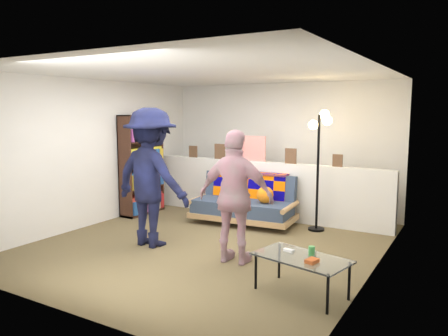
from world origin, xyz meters
name	(u,v)px	position (x,y,z in m)	size (l,w,h in m)	color
ground	(210,244)	(0.00, 0.00, 0.00)	(5.00, 5.00, 0.00)	brown
room_shell	(226,126)	(0.00, 0.47, 1.67)	(4.60, 5.05, 2.45)	silver
half_wall_ledge	(264,190)	(0.00, 1.80, 0.50)	(4.45, 0.15, 1.00)	silver
ledge_decor	(252,151)	(-0.23, 1.78, 1.18)	(2.97, 0.02, 0.45)	brown
futon_sofa	(245,203)	(-0.10, 1.28, 0.35)	(1.79, 0.97, 0.74)	tan
bookshelf	(142,168)	(-2.08, 0.95, 0.85)	(0.30, 0.91, 1.82)	#321910
coffee_table	(302,260)	(1.75, -0.99, 0.38)	(1.05, 0.72, 0.50)	black
floor_lamp	(320,146)	(1.10, 1.49, 1.35)	(0.41, 0.35, 1.91)	black
person_left	(151,177)	(-0.68, -0.45, 0.97)	(1.25, 0.72, 1.94)	black
person_right	(236,197)	(0.69, -0.48, 0.84)	(0.98, 0.41, 1.67)	pink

